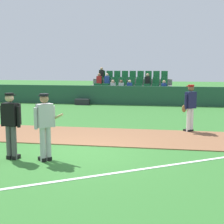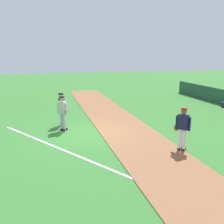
{
  "view_description": "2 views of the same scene",
  "coord_description": "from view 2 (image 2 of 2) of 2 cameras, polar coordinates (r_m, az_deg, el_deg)",
  "views": [
    {
      "loc": [
        2.39,
        -8.71,
        2.49
      ],
      "look_at": [
        0.77,
        0.81,
        1.07
      ],
      "focal_mm": 51.85,
      "sensor_mm": 36.0,
      "label": 1
    },
    {
      "loc": [
        11.3,
        -1.74,
        3.79
      ],
      "look_at": [
        0.73,
        1.2,
        1.15
      ],
      "focal_mm": 39.05,
      "sensor_mm": 36.0,
      "label": 2
    }
  ],
  "objects": [
    {
      "name": "runner_navy_jersey",
      "position": [
        9.96,
        16.17,
        -3.52
      ],
      "size": [
        0.57,
        0.5,
        1.76
      ],
      "color": "white",
      "rests_on": "ground"
    },
    {
      "name": "foul_line_chalk",
      "position": [
        9.21,
        -6.52,
        -10.83
      ],
      "size": [
        10.12,
        6.62,
        0.01
      ],
      "primitive_type": "cube",
      "rotation": [
        0.0,
        0.0,
        0.58
      ],
      "color": "white",
      "rests_on": "ground"
    },
    {
      "name": "batter_grey_jersey",
      "position": [
        12.33,
        -11.52,
        0.01
      ],
      "size": [
        0.75,
        0.68,
        1.76
      ],
      "color": "#B2B2B2",
      "rests_on": "ground"
    },
    {
      "name": "baseball",
      "position": [
        15.13,
        -6.88,
        -0.93
      ],
      "size": [
        0.07,
        0.07,
        0.07
      ],
      "primitive_type": "sphere",
      "color": "white",
      "rests_on": "ground"
    },
    {
      "name": "infield_dirt_path",
      "position": [
        12.52,
        3.07,
        -4.05
      ],
      "size": [
        28.0,
        2.78,
        0.03
      ],
      "primitive_type": "cube",
      "color": "brown",
      "rests_on": "ground"
    },
    {
      "name": "ground_plane",
      "position": [
        12.05,
        -6.45,
        -4.9
      ],
      "size": [
        80.0,
        80.0,
        0.0
      ],
      "primitive_type": "plane",
      "color": "#33702D"
    },
    {
      "name": "umpire_home_plate",
      "position": [
        13.24,
        -11.74,
        1.07
      ],
      "size": [
        0.58,
        0.35,
        1.76
      ],
      "color": "#4C4C4C",
      "rests_on": "ground"
    }
  ]
}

